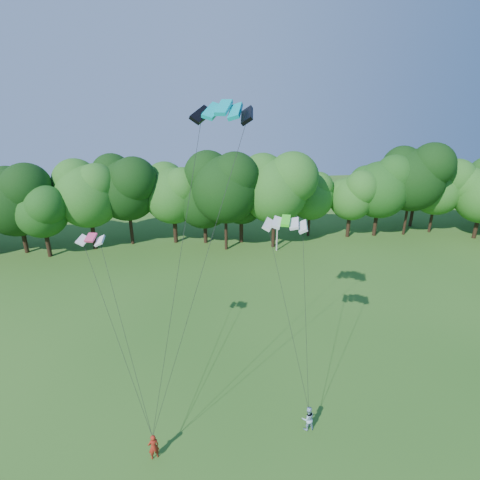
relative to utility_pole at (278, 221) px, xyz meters
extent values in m
cylinder|color=#B3B3AA|center=(0.00, 0.00, -0.12)|extent=(0.20, 0.20, 7.94)
cube|color=#B3B3AA|center=(0.00, 0.00, 3.65)|extent=(1.49, 0.70, 0.08)
imported|color=#9F2214|center=(-13.55, -28.92, -3.26)|extent=(0.71, 0.58, 1.66)
imported|color=#9CBED9|center=(-4.40, -28.13, -3.26)|extent=(0.86, 0.70, 1.65)
cube|color=#05A7AE|center=(-9.04, -25.62, 14.53)|extent=(3.20, 2.34, 0.75)
cube|color=#3DE822|center=(-5.53, -24.98, 8.41)|extent=(2.71, 1.87, 0.41)
cube|color=#E94070|center=(-16.64, -23.75, 7.46)|extent=(1.67, 1.06, 0.36)
cylinder|color=black|center=(-6.57, 1.29, -1.75)|extent=(0.48, 0.48, 4.67)
ellipsoid|color=black|center=(-6.57, 1.29, 4.41)|extent=(9.35, 9.35, 10.20)
cylinder|color=black|center=(22.98, 6.94, -1.91)|extent=(0.47, 0.47, 4.35)
ellipsoid|color=#265118|center=(22.98, 6.94, 3.83)|extent=(8.71, 8.71, 9.50)
camera|label=1|loc=(-10.74, -44.74, 15.06)|focal=28.00mm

